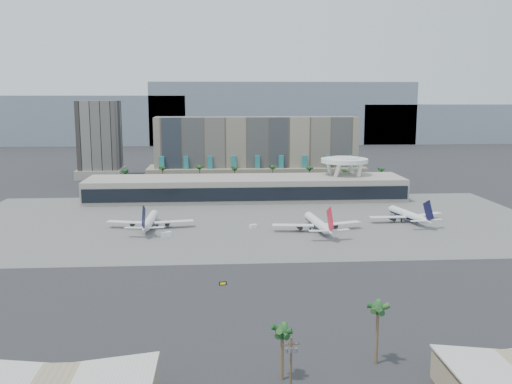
{
  "coord_description": "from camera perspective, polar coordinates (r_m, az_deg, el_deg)",
  "views": [
    {
      "loc": [
        -15.17,
        -194.13,
        56.09
      ],
      "look_at": [
        0.7,
        40.0,
        15.89
      ],
      "focal_mm": 40.0,
      "sensor_mm": 36.0,
      "label": 1
    }
  ],
  "objects": [
    {
      "name": "palm_row",
      "position": [
        342.9,
        -0.14,
        2.08
      ],
      "size": [
        157.8,
        2.8,
        13.1
      ],
      "color": "brown",
      "rests_on": "ground"
    },
    {
      "name": "near_palm_a",
      "position": [
        116.05,
        2.64,
        -14.48
      ],
      "size": [
        6.0,
        6.0,
        11.37
      ],
      "color": "brown",
      "rests_on": "ground"
    },
    {
      "name": "airliner_right",
      "position": [
        262.84,
        14.97,
        -2.22
      ],
      "size": [
        35.05,
        36.43,
        12.74
      ],
      "rotation": [
        0.0,
        0.0,
        0.22
      ],
      "color": "white",
      "rests_on": "ground"
    },
    {
      "name": "mountain_ridge",
      "position": [
        666.04,
        -0.17,
        7.47
      ],
      "size": [
        680.0,
        60.0,
        70.0
      ],
      "color": "gray",
      "rests_on": "ground"
    },
    {
      "name": "service_vehicle_a",
      "position": [
        230.73,
        -8.99,
        -4.21
      ],
      "size": [
        4.6,
        3.53,
        2.02
      ],
      "primitive_type": "cube",
      "rotation": [
        0.0,
        0.0,
        0.42
      ],
      "color": "white",
      "rests_on": "ground"
    },
    {
      "name": "near_palm_b",
      "position": [
        123.93,
        12.08,
        -11.91
      ],
      "size": [
        6.0,
        6.0,
        13.74
      ],
      "color": "brown",
      "rests_on": "ground"
    },
    {
      "name": "apron_pad",
      "position": [
        255.81,
        -0.38,
        -2.94
      ],
      "size": [
        260.0,
        130.0,
        0.06
      ],
      "primitive_type": "cube",
      "color": "#5B5B59",
      "rests_on": "ground"
    },
    {
      "name": "taxiway_sign",
      "position": [
        172.42,
        -3.34,
        -9.1
      ],
      "size": [
        2.3,
        0.75,
        1.04
      ],
      "rotation": [
        0.0,
        0.0,
        0.2
      ],
      "color": "black",
      "rests_on": "ground"
    },
    {
      "name": "ground",
      "position": [
        202.64,
        0.57,
        -6.35
      ],
      "size": [
        900.0,
        900.0,
        0.0
      ],
      "primitive_type": "plane",
      "color": "#232326",
      "rests_on": "ground"
    },
    {
      "name": "utility_pole",
      "position": [
        110.37,
        3.53,
        -16.63
      ],
      "size": [
        3.2,
        0.85,
        12.0
      ],
      "color": "#4C3826",
      "rests_on": "ground"
    },
    {
      "name": "saucer_structure",
      "position": [
        320.19,
        8.82,
        2.86
      ],
      "size": [
        26.0,
        26.0,
        21.89
      ],
      "color": "white",
      "rests_on": "ground"
    },
    {
      "name": "airliner_left",
      "position": [
        245.64,
        -10.58,
        -2.85
      ],
      "size": [
        37.11,
        38.2,
        13.19
      ],
      "rotation": [
        0.0,
        0.0,
        -0.02
      ],
      "color": "white",
      "rests_on": "ground"
    },
    {
      "name": "office_tower",
      "position": [
        403.5,
        -15.33,
        4.66
      ],
      "size": [
        30.0,
        30.0,
        52.0
      ],
      "color": "black",
      "rests_on": "ground"
    },
    {
      "name": "hotel",
      "position": [
        371.49,
        0.03,
        3.65
      ],
      "size": [
        140.0,
        30.0,
        42.0
      ],
      "color": "gray",
      "rests_on": "ground"
    },
    {
      "name": "service_vehicle_b",
      "position": [
        242.99,
        -0.27,
        -3.44
      ],
      "size": [
        3.45,
        2.77,
        1.55
      ],
      "primitive_type": "cube",
      "rotation": [
        0.0,
        0.0,
        0.4
      ],
      "color": "white",
      "rests_on": "ground"
    },
    {
      "name": "airliner_centre",
      "position": [
        238.06,
        6.21,
        -3.12
      ],
      "size": [
        38.19,
        39.49,
        13.64
      ],
      "rotation": [
        0.0,
        0.0,
        0.11
      ],
      "color": "white",
      "rests_on": "ground"
    },
    {
      "name": "terminal",
      "position": [
        308.36,
        -1.01,
        0.47
      ],
      "size": [
        170.0,
        32.5,
        14.5
      ],
      "color": "#B3AC9D",
      "rests_on": "ground"
    }
  ]
}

